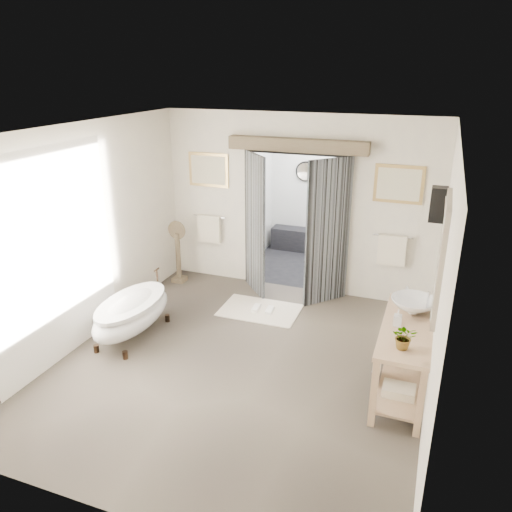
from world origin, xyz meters
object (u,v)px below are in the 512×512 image
Objects in this scene: clawfoot_tub at (132,313)px; vanity at (402,353)px; basin at (413,306)px; rug at (260,310)px.

clawfoot_tub is 0.96× the size of vanity.
vanity is 0.57m from basin.
rug is 2.29× the size of basin.
basin reaches higher than rug.
rug is (1.39, 1.35, -0.36)m from clawfoot_tub.
basin is at bearing -23.45° from rug.
vanity is at bearing -76.38° from basin.
basin reaches higher than clawfoot_tub.
vanity is at bearing -31.24° from rug.
vanity is at bearing 0.15° from clawfoot_tub.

